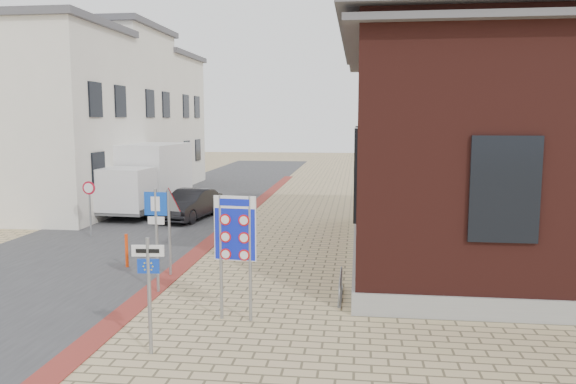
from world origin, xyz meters
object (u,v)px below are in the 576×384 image
at_px(border_sign, 235,231).
at_px(bollard, 127,251).
at_px(box_truck, 146,178).
at_px(parking_sign, 156,222).
at_px(sedan, 190,204).
at_px(essen_sign, 149,279).

bearing_deg(border_sign, bollard, 142.59).
bearing_deg(box_truck, parking_sign, -63.91).
height_order(sedan, border_sign, border_sign).
xyz_separation_m(sedan, parking_sign, (2.20, -9.93, 1.12)).
relative_size(box_truck, parking_sign, 2.35).
relative_size(parking_sign, bollard, 2.62).
height_order(border_sign, essen_sign, border_sign).
relative_size(sedan, parking_sign, 1.50).
relative_size(essen_sign, bollard, 2.19).
relative_size(sedan, border_sign, 1.45).
bearing_deg(sedan, parking_sign, -68.28).
height_order(sedan, parking_sign, parking_sign).
bearing_deg(essen_sign, bollard, 111.25).
relative_size(box_truck, essen_sign, 2.81).
height_order(sedan, essen_sign, essen_sign).
bearing_deg(sedan, bollard, -77.11).
xyz_separation_m(border_sign, essen_sign, (-1.16, -1.90, -0.51)).
distance_m(box_truck, essen_sign, 15.99).
height_order(box_truck, essen_sign, box_truck).
relative_size(sedan, box_truck, 0.64).
bearing_deg(parking_sign, border_sign, -32.90).
height_order(essen_sign, parking_sign, parking_sign).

